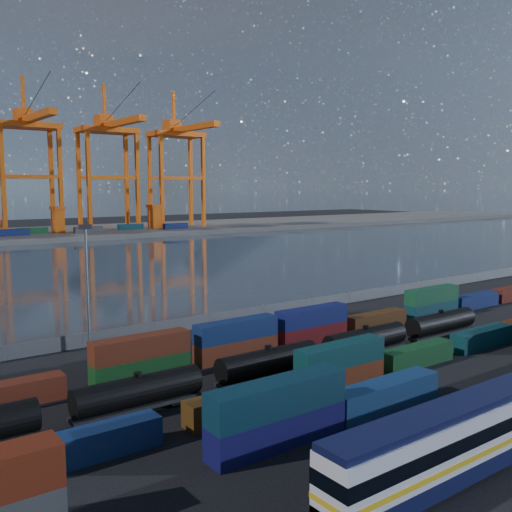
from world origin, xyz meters
TOP-DOWN VIEW (x-y plane):
  - ground at (0.00, 0.00)m, footprint 700.00×700.00m
  - harbor_water at (0.00, 105.00)m, footprint 700.00×700.00m
  - far_quay at (0.00, 210.00)m, footprint 700.00×70.00m
  - container_row_south at (-13.55, -10.16)m, footprint 140.40×2.63m
  - container_row_mid at (-1.77, -3.25)m, footprint 115.76×2.28m
  - container_row_north at (-4.57, 11.90)m, footprint 139.74×2.31m
  - tanker_string at (-25.85, 3.02)m, footprint 90.50×2.79m
  - waterfront_fence at (-0.00, 28.00)m, footprint 160.12×0.12m
  - yard_light_mast at (-30.00, 26.00)m, footprint 1.60×0.40m
  - straddle_carriers at (-2.50, 200.00)m, footprint 140.00×7.00m

SIDE VIEW (x-z plane):
  - ground at x=0.00m, z-range 0.00..0.00m
  - harbor_water at x=0.00m, z-range 0.01..0.01m
  - far_quay at x=0.00m, z-range 0.00..2.00m
  - waterfront_fence at x=0.00m, z-range -0.10..2.10m
  - container_row_mid at x=-1.77m, z-range -0.97..3.89m
  - container_row_north at x=-4.57m, z-range -0.57..4.34m
  - tanker_string at x=-25.85m, z-range 0.01..4.00m
  - container_row_south at x=-13.55m, z-range -0.38..5.22m
  - straddle_carriers at x=-2.50m, z-range 2.27..13.37m
  - yard_light_mast at x=-30.00m, z-range 1.00..17.60m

